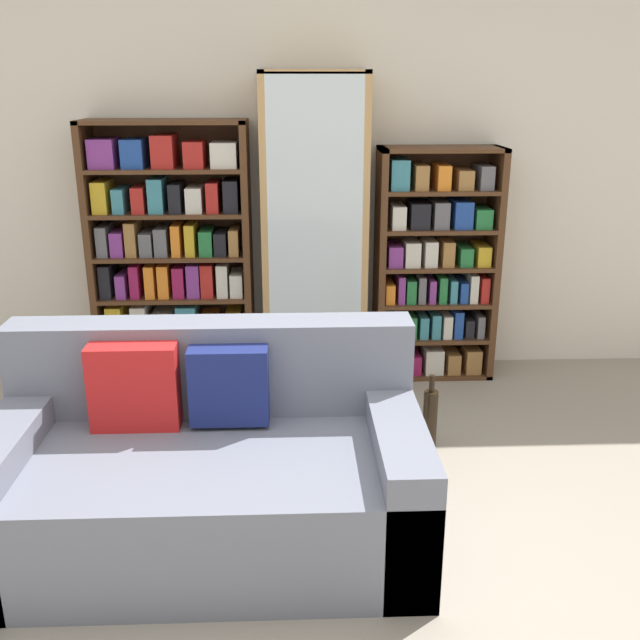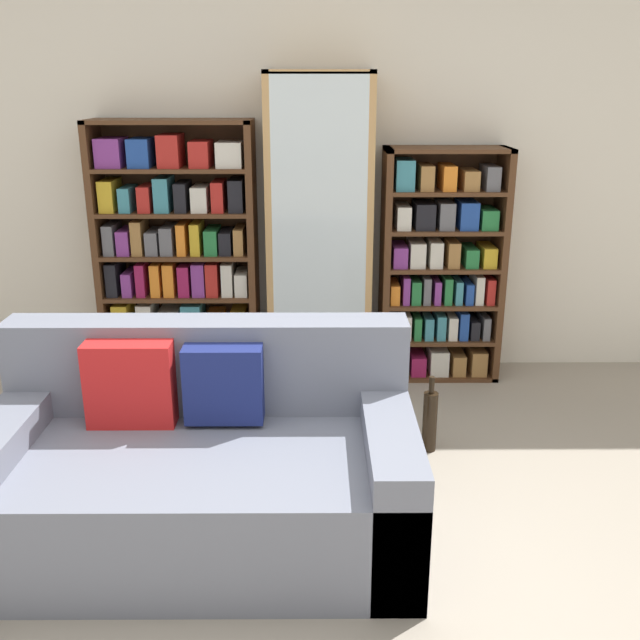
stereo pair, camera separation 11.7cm
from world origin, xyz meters
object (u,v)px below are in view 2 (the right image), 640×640
at_px(bookshelf_right, 440,269).
at_px(bookshelf_left, 178,258).
at_px(display_cabinet, 319,232).
at_px(couch, 201,471).
at_px(wine_bottle, 430,420).

bearing_deg(bookshelf_right, bookshelf_left, -179.98).
bearing_deg(display_cabinet, bookshelf_left, 178.93).
relative_size(couch, wine_bottle, 4.23).
xyz_separation_m(display_cabinet, wine_bottle, (0.56, -1.00, -0.76)).
bearing_deg(bookshelf_left, bookshelf_right, 0.02).
bearing_deg(wine_bottle, bookshelf_left, 144.54).
relative_size(couch, bookshelf_left, 1.08).
bearing_deg(display_cabinet, bookshelf_right, 1.29).
height_order(display_cabinet, bookshelf_right, display_cabinet).
bearing_deg(bookshelf_right, wine_bottle, -100.85).
bearing_deg(bookshelf_right, couch, -125.81).
bearing_deg(display_cabinet, wine_bottle, -60.85).
distance_m(display_cabinet, bookshelf_right, 0.79).
bearing_deg(bookshelf_left, couch, -77.62).
distance_m(bookshelf_left, display_cabinet, 0.88).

